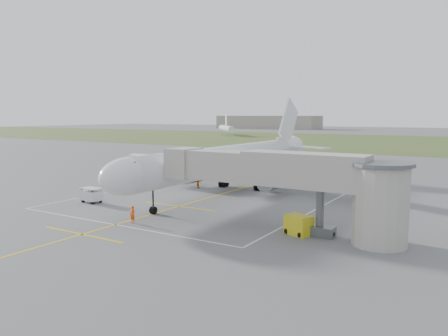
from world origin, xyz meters
The scene contains 11 objects.
ground centered at (0.00, 0.00, 0.00)m, with size 700.00×700.00×0.00m, color #5B5B5E.
grass_strip centered at (0.00, 130.00, 0.01)m, with size 700.00×120.00×0.02m, color #425625.
apron_markings centered at (0.00, -5.82, 0.01)m, with size 28.20×60.00×0.01m.
airliner centered at (0.00, 0.75, 4.39)m, with size 38.93×46.75×13.52m.
jet_bridge centered at (15.72, -13.50, 4.74)m, with size 23.40×5.00×7.20m.
gpu_unit centered at (16.26, -14.02, 0.85)m, with size 2.66×2.24×1.72m.
baggage_cart centered at (-10.33, -13.75, 0.91)m, with size 2.68×1.75×1.78m.
ramp_worker_nose centered at (0.92, -18.60, 0.85)m, with size 0.62×0.41×1.69m, color #FF4908.
ramp_worker_wing centered at (-5.49, 1.73, 0.83)m, with size 0.80×0.62×1.65m, color orange.
distant_hangars centered at (-16.15, 265.19, 5.17)m, with size 345.00×49.00×12.00m.
distant_aircraft centered at (-0.82, 158.98, 3.59)m, with size 202.80×47.24×8.85m.
Camera 1 is at (30.34, -49.34, 10.47)m, focal length 35.00 mm.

